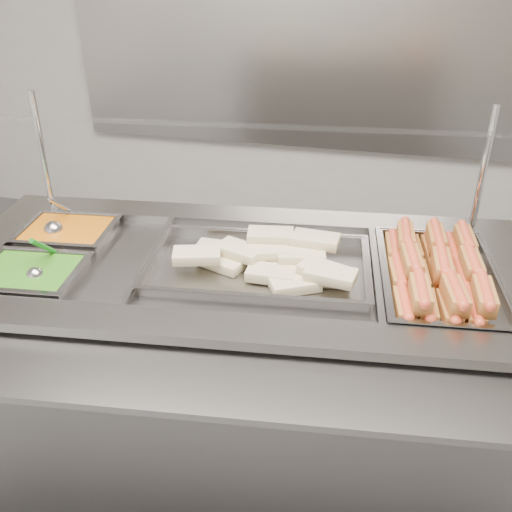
% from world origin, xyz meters
% --- Properties ---
extents(back_panel, '(3.00, 0.04, 1.20)m').
position_xyz_m(back_panel, '(0.00, 2.45, 1.20)').
color(back_panel, '#A19C97').
rests_on(back_panel, ground).
extents(steam_counter, '(1.90, 0.99, 0.87)m').
position_xyz_m(steam_counter, '(0.01, 0.52, 0.43)').
color(steam_counter, slate).
rests_on(steam_counter, ground).
extents(tray_rail, '(1.76, 0.53, 0.05)m').
position_xyz_m(tray_rail, '(0.06, 0.03, 0.82)').
color(tray_rail, gray).
rests_on(tray_rail, steam_counter).
extents(sneeze_guard, '(1.62, 0.45, 0.43)m').
position_xyz_m(sneeze_guard, '(-0.01, 0.73, 1.22)').
color(sneeze_guard, silver).
rests_on(sneeze_guard, steam_counter).
extents(pan_hotdogs, '(0.38, 0.56, 0.10)m').
position_xyz_m(pan_hotdogs, '(0.61, 0.58, 0.83)').
color(pan_hotdogs, gray).
rests_on(pan_hotdogs, steam_counter).
extents(pan_wraps, '(0.70, 0.45, 0.07)m').
position_xyz_m(pan_wraps, '(0.07, 0.52, 0.84)').
color(pan_wraps, gray).
rests_on(pan_wraps, steam_counter).
extents(pan_beans, '(0.31, 0.26, 0.10)m').
position_xyz_m(pan_beans, '(-0.63, 0.59, 0.83)').
color(pan_beans, gray).
rests_on(pan_beans, steam_counter).
extents(pan_peas, '(0.31, 0.26, 0.10)m').
position_xyz_m(pan_peas, '(-0.60, 0.31, 0.83)').
color(pan_peas, gray).
rests_on(pan_peas, steam_counter).
extents(hotdogs_in_buns, '(0.30, 0.52, 0.11)m').
position_xyz_m(hotdogs_in_buns, '(0.60, 0.58, 0.88)').
color(hotdogs_in_buns, brown).
rests_on(hotdogs_in_buns, pan_hotdogs).
extents(tortilla_wraps, '(0.57, 0.31, 0.09)m').
position_xyz_m(tortilla_wraps, '(0.13, 0.53, 0.88)').
color(tortilla_wraps, beige).
rests_on(tortilla_wraps, pan_wraps).
extents(ladle, '(0.07, 0.18, 0.15)m').
position_xyz_m(ladle, '(-0.66, 0.57, 0.88)').
color(ladle, '#BBBBC0').
rests_on(ladle, pan_beans).
extents(serving_spoon, '(0.05, 0.17, 0.14)m').
position_xyz_m(serving_spoon, '(-0.57, 0.31, 0.88)').
color(serving_spoon, '#BBBBC0').
rests_on(serving_spoon, pan_peas).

